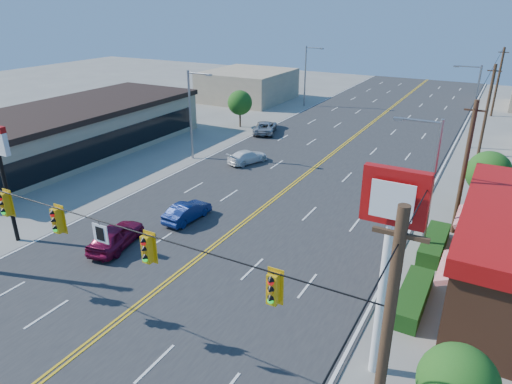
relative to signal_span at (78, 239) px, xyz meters
The scene contains 21 objects.
ground 4.89m from the signal_span, ahead, with size 160.00×160.00×0.00m, color gray.
road 20.58m from the signal_span, 89.66° to the left, with size 20.00×120.00×0.06m, color #2D2D30.
signal_span is the anchor object (origin of this frame).
kfc_pylon 11.87m from the signal_span, 19.78° to the left, with size 2.20×0.36×8.50m.
strip_mall 28.46m from the signal_span, 140.56° to the left, with size 10.40×26.40×4.40m.
pizza_hut_sign 11.60m from the signal_span, 159.81° to the left, with size 1.90×0.30×6.85m.
streetlight_se 17.76m from the signal_span, 52.06° to the left, with size 2.55×0.25×8.00m.
streetlight_ne 39.54m from the signal_span, 73.98° to the left, with size 2.55×0.25×8.00m.
streetlight_sw 24.46m from the signal_span, 115.88° to the left, with size 2.55×0.25×8.00m.
streetlight_nw 49.17m from the signal_span, 102.54° to the left, with size 2.55×0.25×8.00m.
utility_pole_near 21.82m from the signal_span, 55.61° to the left, with size 0.28×0.28×8.40m, color #47301E.
utility_pole_mid 38.06m from the signal_span, 71.11° to the left, with size 0.28×0.28×8.40m, color #47301E.
utility_pole_far 55.39m from the signal_span, 77.15° to the left, with size 0.28×0.28×8.40m, color #47301E.
tree_kfc_rear 25.95m from the signal_span, 58.24° to the left, with size 2.94×2.94×4.41m.
tree_kfc_front 14.46m from the signal_span, ahead, with size 2.52×2.52×3.78m.
tree_west 36.42m from the signal_span, 110.75° to the left, with size 2.80×2.80×4.20m.
bld_west_far 52.03m from the signal_span, 112.50° to the left, with size 11.00×12.00×4.20m, color tan.
car_magenta 8.99m from the signal_span, 127.87° to the left, with size 1.70×4.23×1.44m, color maroon.
car_blue 12.44m from the signal_span, 106.75° to the left, with size 1.30×3.72×1.23m, color navy.
car_white 24.27m from the signal_span, 103.72° to the left, with size 1.60×3.94×1.14m, color white.
car_silver 34.33m from the signal_span, 105.28° to the left, with size 2.18×4.72×1.31m, color #ADADB2.
Camera 1 is at (13.70, -10.48, 13.55)m, focal length 32.00 mm.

